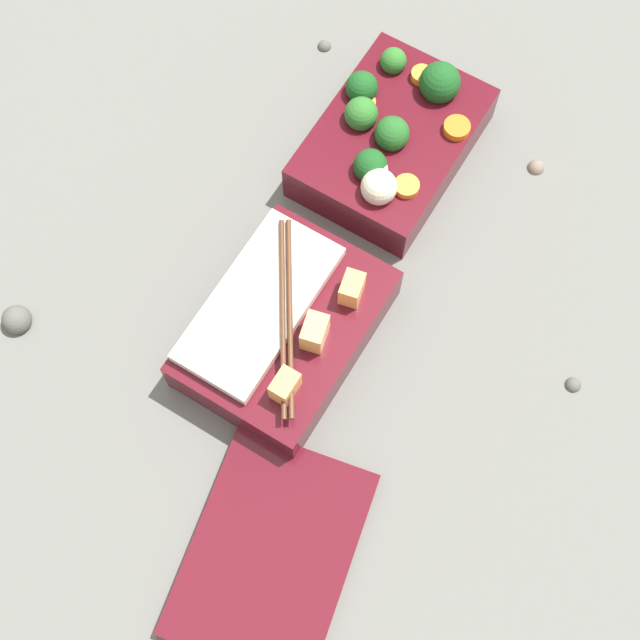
# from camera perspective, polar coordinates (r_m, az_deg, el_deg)

# --- Properties ---
(ground_plane) EXTENTS (3.00, 3.00, 0.00)m
(ground_plane) POSITION_cam_1_polar(r_m,az_deg,el_deg) (0.92, 2.06, 5.20)
(ground_plane) COLOR slate
(bento_tray_vegetable) EXTENTS (0.20, 0.15, 0.08)m
(bento_tray_vegetable) POSITION_cam_1_polar(r_m,az_deg,el_deg) (0.94, 4.61, 11.48)
(bento_tray_vegetable) COLOR #510F19
(bento_tray_vegetable) RESTS_ON ground_plane
(bento_tray_rice) EXTENTS (0.20, 0.14, 0.08)m
(bento_tray_rice) POSITION_cam_1_polar(r_m,az_deg,el_deg) (0.85, -2.23, -0.50)
(bento_tray_rice) COLOR #510F19
(bento_tray_rice) RESTS_ON ground_plane
(bento_lid) EXTENTS (0.22, 0.18, 0.01)m
(bento_lid) POSITION_cam_1_polar(r_m,az_deg,el_deg) (0.82, -3.16, -14.68)
(bento_lid) COLOR #510F19
(bento_lid) RESTS_ON ground_plane
(pebble_0) EXTENTS (0.03, 0.03, 0.03)m
(pebble_0) POSITION_cam_1_polar(r_m,az_deg,el_deg) (0.92, -18.83, 0.02)
(pebble_0) COLOR #595651
(pebble_0) RESTS_ON ground_plane
(pebble_1) EXTENTS (0.02, 0.02, 0.02)m
(pebble_1) POSITION_cam_1_polar(r_m,az_deg,el_deg) (0.89, 15.94, -3.95)
(pebble_1) COLOR #595651
(pebble_1) RESTS_ON ground_plane
(pebble_2) EXTENTS (0.02, 0.02, 0.02)m
(pebble_2) POSITION_cam_1_polar(r_m,az_deg,el_deg) (0.98, 13.69, 9.56)
(pebble_2) COLOR #7A6B5B
(pebble_2) RESTS_ON ground_plane
(pebble_3) EXTENTS (0.02, 0.02, 0.02)m
(pebble_3) POSITION_cam_1_polar(r_m,az_deg,el_deg) (1.04, 0.28, 17.21)
(pebble_3) COLOR #595651
(pebble_3) RESTS_ON ground_plane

